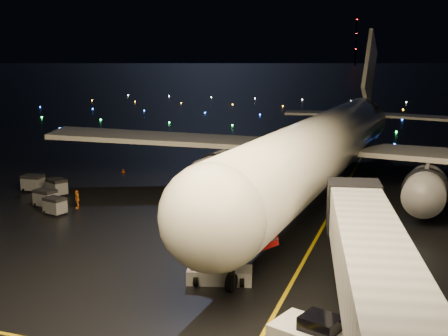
% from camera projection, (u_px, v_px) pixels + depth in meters
% --- Properties ---
extents(ground, '(2000.00, 2000.00, 0.00)m').
position_uv_depth(ground, '(382.00, 81.00, 316.87)').
color(ground, black).
rests_on(ground, ground).
extents(lane_centre, '(0.25, 80.00, 0.02)m').
position_uv_depth(lane_centre, '(324.00, 224.00, 48.59)').
color(lane_centre, '#DBB70B').
rests_on(lane_centre, ground).
extents(airliner, '(67.25, 64.31, 17.93)m').
position_uv_depth(airliner, '(331.00, 108.00, 57.84)').
color(airliner, white).
rests_on(airliner, ground).
extents(belt_loader, '(6.31, 3.15, 2.95)m').
position_uv_depth(belt_loader, '(220.00, 260.00, 35.90)').
color(belt_loader, silver).
rests_on(belt_loader, ground).
extents(crew_c, '(1.02, 1.09, 1.81)m').
position_uv_depth(crew_c, '(77.00, 199.00, 53.41)').
color(crew_c, orange).
rests_on(crew_c, ground).
extents(safety_cone_0, '(0.48, 0.48, 0.46)m').
position_uv_depth(safety_cone_0, '(267.00, 213.00, 51.29)').
color(safety_cone_0, '#E54408').
rests_on(safety_cone_0, ground).
extents(safety_cone_1, '(0.59, 0.59, 0.56)m').
position_uv_depth(safety_cone_1, '(262.00, 195.00, 57.57)').
color(safety_cone_1, '#E54408').
rests_on(safety_cone_1, ground).
extents(safety_cone_2, '(0.58, 0.58, 0.52)m').
position_uv_depth(safety_cone_2, '(186.00, 199.00, 55.87)').
color(safety_cone_2, '#E54408').
rests_on(safety_cone_2, ground).
extents(safety_cone_3, '(0.56, 0.56, 0.55)m').
position_uv_depth(safety_cone_3, '(123.00, 170.00, 69.79)').
color(safety_cone_3, '#E54408').
rests_on(safety_cone_3, ground).
extents(radio_mast, '(1.80, 1.80, 64.00)m').
position_uv_depth(radio_mast, '(356.00, 41.00, 737.82)').
color(radio_mast, black).
rests_on(radio_mast, ground).
extents(taxiway_lights, '(164.00, 92.00, 0.36)m').
position_uv_depth(taxiway_lights, '(333.00, 114.00, 136.79)').
color(taxiway_lights, black).
rests_on(taxiway_lights, ground).
extents(baggage_cart_0, '(2.16, 1.75, 1.60)m').
position_uv_depth(baggage_cart_0, '(55.00, 206.00, 51.36)').
color(baggage_cart_0, gray).
rests_on(baggage_cart_0, ground).
extents(baggage_cart_1, '(2.46, 2.17, 1.74)m').
position_uv_depth(baggage_cart_1, '(57.00, 187.00, 58.36)').
color(baggage_cart_1, gray).
rests_on(baggage_cart_1, ground).
extents(baggage_cart_2, '(2.26, 1.79, 1.71)m').
position_uv_depth(baggage_cart_2, '(45.00, 198.00, 53.91)').
color(baggage_cart_2, gray).
rests_on(baggage_cart_2, ground).
extents(baggage_cart_3, '(2.23, 1.65, 1.80)m').
position_uv_depth(baggage_cart_3, '(33.00, 183.00, 60.04)').
color(baggage_cart_3, gray).
rests_on(baggage_cart_3, ground).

